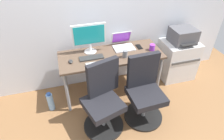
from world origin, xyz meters
TOP-DOWN VIEW (x-y plane):
  - ground_plane at (0.00, 0.00)m, footprint 5.28×5.28m
  - back_wall at (0.00, 0.37)m, footprint 4.40×0.04m
  - desk at (0.00, 0.00)m, footprint 1.50×0.58m
  - office_chair_left at (-0.27, -0.59)m, footprint 0.55×0.55m
  - office_chair_right at (0.29, -0.59)m, footprint 0.54×0.54m
  - side_cabinet at (1.22, 0.10)m, footprint 0.58×0.48m
  - printer at (1.22, 0.10)m, footprint 0.38×0.40m
  - water_bottle_on_floor at (-0.96, -0.14)m, footprint 0.09×0.09m
  - desktop_monitor at (-0.28, 0.15)m, footprint 0.48×0.18m
  - open_laptop at (0.23, 0.16)m, footprint 0.31×0.29m
  - keyboard_by_monitor at (-0.23, -0.21)m, footprint 0.34×0.12m
  - keyboard_by_laptop at (-0.29, -0.03)m, footprint 0.34×0.12m
  - mouse_by_monitor at (-0.58, -0.05)m, footprint 0.06×0.10m
  - mouse_by_laptop at (0.45, -0.22)m, footprint 0.06×0.10m
  - coffee_mug at (0.62, -0.05)m, footprint 0.08×0.08m
  - pen_cup at (0.17, -0.13)m, footprint 0.07×0.07m
  - phone_near_laptop at (0.47, 0.08)m, footprint 0.07×0.14m

SIDE VIEW (x-z plane):
  - ground_plane at x=0.00m, z-range 0.00..0.00m
  - water_bottle_on_floor at x=-0.96m, z-range -0.01..0.30m
  - side_cabinet at x=1.22m, z-range 0.00..0.68m
  - office_chair_left at x=-0.27m, z-range -0.05..0.89m
  - office_chair_right at x=0.29m, z-range -0.05..0.89m
  - desk at x=0.00m, z-range 0.28..0.99m
  - phone_near_laptop at x=0.47m, z-range 0.71..0.72m
  - keyboard_by_monitor at x=-0.23m, z-range 0.71..0.73m
  - keyboard_by_laptop at x=-0.29m, z-range 0.71..0.73m
  - mouse_by_monitor at x=-0.58m, z-range 0.71..0.74m
  - mouse_by_laptop at x=0.45m, z-range 0.71..0.74m
  - coffee_mug at x=0.62m, z-range 0.71..0.80m
  - pen_cup at x=0.17m, z-range 0.71..0.82m
  - open_laptop at x=0.23m, z-range 0.66..0.88m
  - printer at x=1.22m, z-range 0.68..0.92m
  - desktop_monitor at x=-0.28m, z-range 0.75..1.18m
  - back_wall at x=0.00m, z-range 0.00..2.60m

